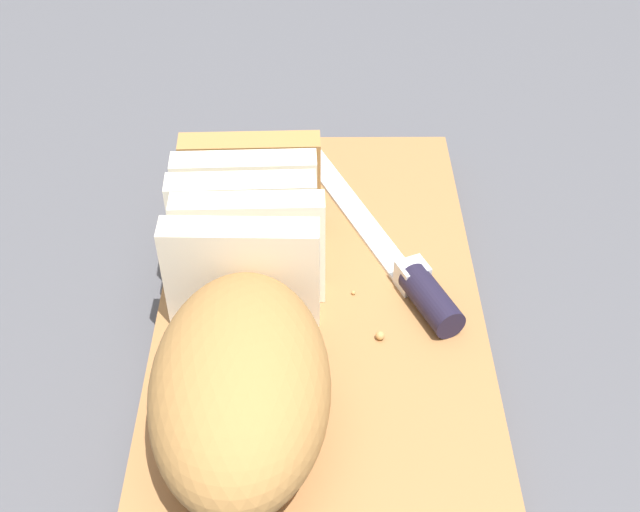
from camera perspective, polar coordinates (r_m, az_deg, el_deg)
The scene contains 7 objects.
ground_plane at distance 0.67m, azimuth -0.00°, elevation -3.59°, with size 3.00×3.00×0.00m, color #4C4C51.
cutting_board at distance 0.66m, azimuth -0.00°, elevation -2.81°, with size 0.42×0.24×0.03m, color #9E6B3D.
bread_loaf at distance 0.56m, azimuth -5.24°, elevation -4.32°, with size 0.32×0.12×0.09m.
bread_knife at distance 0.65m, azimuth 5.85°, elevation -0.97°, with size 0.27×0.14×0.02m.
crumb_near_knife at distance 0.61m, azimuth 4.10°, elevation -5.42°, with size 0.01×0.01×0.01m, color tan.
crumb_near_loaf at distance 0.63m, azimuth -6.60°, elevation -3.08°, with size 0.01×0.01×0.01m, color tan.
crumb_stray_left at distance 0.64m, azimuth 2.29°, elevation -2.51°, with size 0.00×0.00×0.00m, color tan.
Camera 1 is at (-0.47, -0.01, 0.47)m, focal length 47.11 mm.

